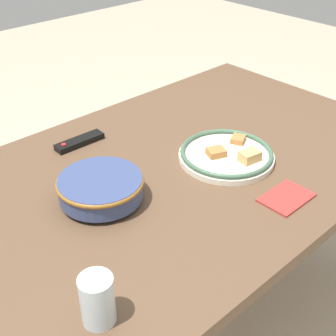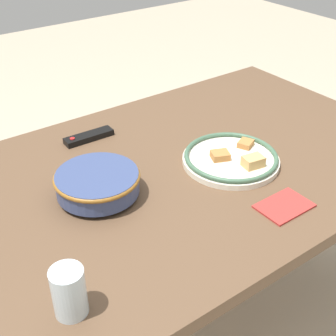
{
  "view_description": "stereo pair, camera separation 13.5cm",
  "coord_description": "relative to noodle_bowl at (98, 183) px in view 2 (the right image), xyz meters",
  "views": [
    {
      "loc": [
        -0.84,
        -0.87,
        1.49
      ],
      "look_at": [
        -0.07,
        -0.03,
        0.75
      ],
      "focal_mm": 50.0,
      "sensor_mm": 36.0,
      "label": 1
    },
    {
      "loc": [
        -0.74,
        -0.95,
        1.49
      ],
      "look_at": [
        -0.07,
        -0.03,
        0.75
      ],
      "focal_mm": 50.0,
      "sensor_mm": 36.0,
      "label": 2
    }
  ],
  "objects": [
    {
      "name": "drinking_glass",
      "position": [
        -0.24,
        -0.32,
        0.01
      ],
      "size": [
        0.07,
        0.07,
        0.11
      ],
      "color": "silver",
      "rests_on": "dining_table"
    },
    {
      "name": "noodle_bowl",
      "position": [
        0.0,
        0.0,
        0.0
      ],
      "size": [
        0.24,
        0.24,
        0.07
      ],
      "color": "#384775",
      "rests_on": "dining_table"
    },
    {
      "name": "tv_remote",
      "position": [
        0.13,
        0.3,
        -0.03
      ],
      "size": [
        0.17,
        0.05,
        0.02
      ],
      "rotation": [
        0.0,
        0.0,
        1.55
      ],
      "color": "black",
      "rests_on": "dining_table"
    },
    {
      "name": "food_plate",
      "position": [
        0.41,
        -0.09,
        -0.03
      ],
      "size": [
        0.3,
        0.3,
        0.05
      ],
      "color": "silver",
      "rests_on": "dining_table"
    },
    {
      "name": "folded_napkin",
      "position": [
        0.38,
        -0.34,
        -0.04
      ],
      "size": [
        0.14,
        0.1,
        0.01
      ],
      "color": "#B2332D",
      "rests_on": "dining_table"
    },
    {
      "name": "dining_table",
      "position": [
        0.28,
        -0.01,
        -0.11
      ],
      "size": [
        1.56,
        0.96,
        0.72
      ],
      "color": "brown",
      "rests_on": "ground_plane"
    },
    {
      "name": "ground_plane",
      "position": [
        0.28,
        -0.01,
        -0.76
      ],
      "size": [
        8.0,
        8.0,
        0.0
      ],
      "primitive_type": "plane",
      "color": "#B7A88E"
    }
  ]
}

